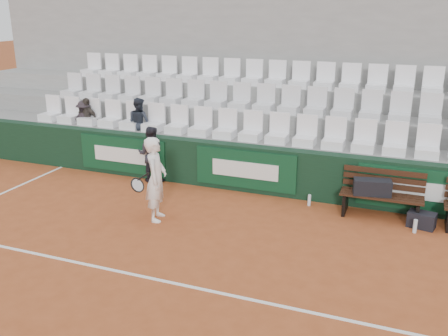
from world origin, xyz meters
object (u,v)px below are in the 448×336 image
Objects in this scene: bench_left at (380,206)px; tennis_player at (156,179)px; spectator_c at (138,104)px; water_bottle_far at (415,226)px; water_bottle_near at (309,200)px; sports_bag_ground at (422,220)px; ball_kid at (151,154)px; spectator_a at (83,103)px; sports_bag_left at (372,187)px; spectator_b at (86,102)px.

tennis_player is (-3.87, -1.59, 0.56)m from bench_left.
spectator_c is at bearing 170.32° from bench_left.
bench_left reaches higher than water_bottle_far.
tennis_player reaches higher than water_bottle_near.
sports_bag_ground is 0.37× the size of ball_kid.
spectator_c reaches higher than bench_left.
tennis_player is 3.25m from spectator_c.
spectator_a reaches higher than water_bottle_near.
spectator_b is at bearing 171.70° from sports_bag_left.
spectator_a reaches higher than sports_bag_left.
sports_bag_ground is at bearing 163.18° from ball_kid.
sports_bag_ground is 1.91× the size of water_bottle_far.
sports_bag_ground reaches higher than water_bottle_near.
sports_bag_left reaches higher than bench_left.
bench_left is 1.48× the size of spectator_a.
bench_left is 5.03m from ball_kid.
sports_bag_ground is 2.04× the size of water_bottle_near.
spectator_a is (-8.01, 1.17, 1.37)m from sports_bag_ground.
spectator_b is (-7.81, 1.45, 1.42)m from water_bottle_far.
sports_bag_ground is 6.70m from spectator_c.
water_bottle_near is (-2.10, 0.29, -0.03)m from sports_bag_ground.
bench_left is 7.36m from spectator_b.
sports_bag_left is 0.43× the size of tennis_player.
ball_kid is (-5.64, 0.74, 0.51)m from water_bottle_far.
ball_kid is (-3.64, 0.16, 0.52)m from water_bottle_near.
water_bottle_far is (0.81, -0.43, -0.47)m from sports_bag_left.
tennis_player is (-4.61, -1.39, 0.65)m from sports_bag_ground.
water_bottle_near is at bearing 165.10° from ball_kid.
water_bottle_near is at bearing 175.29° from spectator_b.
bench_left is 0.41m from sports_bag_left.
water_bottle_near is at bearing -174.78° from spectator_c.
spectator_a reaches higher than water_bottle_far.
tennis_player is at bearing -157.70° from bench_left.
water_bottle_far is 0.19× the size of ball_kid.
water_bottle_near is 0.19× the size of spectator_c.
spectator_c is (-1.82, 2.56, 0.81)m from tennis_player.
bench_left is 5.94m from spectator_c.
spectator_b is (-7.18, 0.97, 1.32)m from bench_left.
water_bottle_far is 0.21× the size of spectator_c.
water_bottle_near is at bearing 176.25° from bench_left.
ball_kid is (-5.01, 0.25, 0.41)m from bench_left.
bench_left is at bearing -172.95° from spectator_c.
tennis_player reaches higher than sports_bag_left.
water_bottle_far is at bearing -28.16° from sports_bag_left.
spectator_c reaches higher than water_bottle_near.
spectator_a reaches higher than ball_kid.
water_bottle_far is (-0.10, -0.28, -0.02)m from sports_bag_ground.
ball_kid is 1.25× the size of spectator_a.
spectator_b reaches higher than sports_bag_ground.
spectator_b reaches higher than water_bottle_near.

